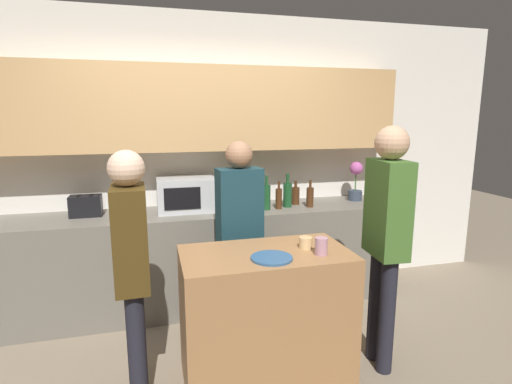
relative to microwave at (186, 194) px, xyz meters
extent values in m
cube|color=silver|center=(0.17, 0.28, 0.29)|extent=(6.40, 0.08, 2.70)
cube|color=tan|center=(0.17, 0.08, 0.76)|extent=(3.74, 0.32, 0.75)
cube|color=#6B665B|center=(0.17, -0.07, -0.61)|extent=(3.60, 0.62, 0.91)
cube|color=#996B42|center=(0.39, -1.24, -0.61)|extent=(1.10, 0.61, 0.90)
cube|color=#B7BABC|center=(0.00, 0.00, 0.00)|extent=(0.52, 0.38, 0.30)
cube|color=black|center=(-0.05, -0.19, 0.00)|extent=(0.31, 0.01, 0.19)
cube|color=black|center=(-0.86, 0.00, -0.06)|extent=(0.26, 0.16, 0.18)
cube|color=black|center=(-0.91, 0.00, 0.03)|extent=(0.02, 0.11, 0.01)
cube|color=black|center=(-0.81, 0.00, 0.03)|extent=(0.02, 0.11, 0.01)
cylinder|color=#333D4C|center=(1.71, 0.00, -0.10)|extent=(0.14, 0.14, 0.10)
cylinder|color=#38662D|center=(1.71, 0.00, 0.04)|extent=(0.01, 0.01, 0.18)
sphere|color=#B25199|center=(1.71, 0.00, 0.18)|extent=(0.13, 0.13, 0.13)
cylinder|color=#194723|center=(0.61, -0.02, -0.04)|extent=(0.08, 0.08, 0.22)
cylinder|color=#194723|center=(0.61, -0.02, 0.11)|extent=(0.03, 0.03, 0.08)
cylinder|color=#194723|center=(0.71, -0.17, -0.04)|extent=(0.07, 0.07, 0.23)
cylinder|color=#194723|center=(0.71, -0.17, 0.12)|extent=(0.03, 0.03, 0.09)
cylinder|color=#472814|center=(0.83, -0.16, -0.06)|extent=(0.06, 0.06, 0.19)
cylinder|color=#472814|center=(0.83, -0.16, 0.07)|extent=(0.02, 0.02, 0.07)
cylinder|color=#194723|center=(0.94, -0.10, -0.04)|extent=(0.08, 0.08, 0.23)
cylinder|color=#194723|center=(0.94, -0.10, 0.12)|extent=(0.03, 0.03, 0.09)
cylinder|color=#472814|center=(1.05, -0.02, -0.07)|extent=(0.08, 0.08, 0.17)
cylinder|color=#472814|center=(1.05, -0.02, 0.05)|extent=(0.03, 0.03, 0.06)
cylinder|color=#472814|center=(1.14, -0.17, -0.06)|extent=(0.07, 0.07, 0.18)
cylinder|color=#472814|center=(1.14, -0.17, 0.07)|extent=(0.02, 0.02, 0.07)
cylinder|color=#2D5684|center=(0.39, -1.37, -0.16)|extent=(0.26, 0.26, 0.01)
cylinder|color=#DFB67B|center=(0.67, -1.24, -0.13)|extent=(0.09, 0.09, 0.08)
cylinder|color=#B58396|center=(0.72, -1.38, -0.11)|extent=(0.08, 0.08, 0.11)
cylinder|color=black|center=(1.22, -1.40, -0.65)|extent=(0.11, 0.11, 0.83)
cylinder|color=black|center=(1.23, -1.24, -0.65)|extent=(0.11, 0.11, 0.83)
cube|color=#3E6428|center=(1.22, -1.32, 0.09)|extent=(0.22, 0.36, 0.65)
sphere|color=tan|center=(1.22, -1.32, 0.53)|extent=(0.22, 0.22, 0.22)
cylinder|color=black|center=(-0.44, -1.19, -0.68)|extent=(0.11, 0.11, 0.77)
cylinder|color=black|center=(-0.43, -1.35, -0.68)|extent=(0.11, 0.11, 0.77)
cube|color=#423011|center=(-0.43, -1.27, 0.01)|extent=(0.20, 0.35, 0.61)
sphere|color=beige|center=(-0.43, -1.27, 0.41)|extent=(0.21, 0.21, 0.21)
cylinder|color=black|center=(0.43, -0.67, -0.68)|extent=(0.11, 0.11, 0.77)
cylinder|color=black|center=(0.27, -0.69, -0.68)|extent=(0.11, 0.11, 0.77)
cube|color=#173741|center=(0.35, -0.68, 0.01)|extent=(0.36, 0.22, 0.61)
sphere|color=#9E7051|center=(0.35, -0.68, 0.42)|extent=(0.21, 0.21, 0.21)
camera|label=1|loc=(-0.29, -3.61, 0.71)|focal=28.00mm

